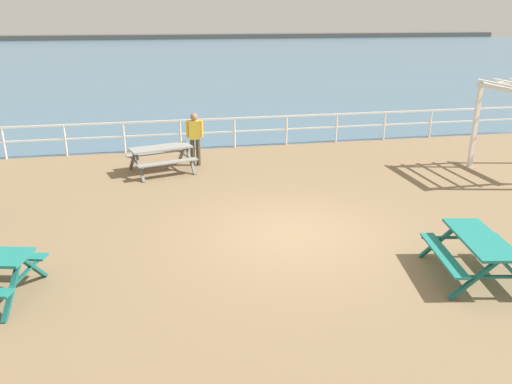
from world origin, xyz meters
TOP-DOWN VIEW (x-y plane):
  - ground_plane at (0.00, 0.00)m, footprint 30.00×24.00m
  - sea_band at (0.00, 52.75)m, footprint 142.00×90.00m
  - distant_shoreline at (0.00, 95.75)m, footprint 142.00×6.00m
  - seaward_railing at (-0.00, 7.75)m, footprint 23.07×0.07m
  - picnic_table_near_left at (2.72, -2.52)m, footprint 1.83×2.06m
  - picnic_table_mid_centre at (-2.65, 5.23)m, footprint 2.14×1.94m
  - visitor at (-1.58, 5.73)m, footprint 0.53×0.24m

SIDE VIEW (x-z plane):
  - ground_plane at x=0.00m, z-range -0.20..0.00m
  - sea_band at x=0.00m, z-range 0.00..0.00m
  - distant_shoreline at x=0.00m, z-range -0.90..0.90m
  - picnic_table_near_left at x=2.72m, z-range 0.19..0.98m
  - picnic_table_mid_centre at x=-2.65m, z-range 0.19..0.98m
  - seaward_railing at x=0.00m, z-range 0.21..1.29m
  - visitor at x=-1.58m, z-range 0.12..1.78m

